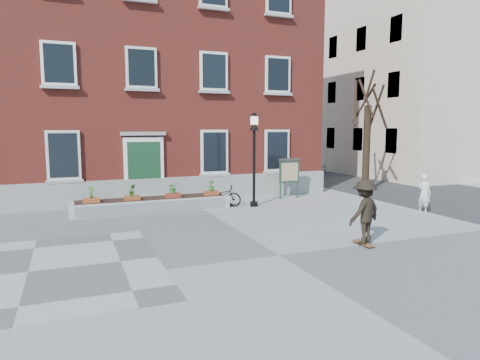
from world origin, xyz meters
name	(u,v)px	position (x,y,z in m)	size (l,w,h in m)	color
ground	(279,255)	(0.00, 0.00, 0.00)	(100.00, 100.00, 0.00)	gray
checker_patch	(28,272)	(-6.00, 1.00, 0.01)	(6.00, 6.00, 0.01)	#565659
bicycle	(220,195)	(0.87, 7.14, 0.46)	(0.61, 1.76, 0.92)	black
parked_car	(300,165)	(10.35, 16.97, 0.62)	(1.31, 3.75, 1.24)	#A5A7A9
bystander	(424,193)	(7.77, 2.87, 0.77)	(0.56, 0.37, 1.53)	silver
brick_building	(126,70)	(-2.00, 13.98, 6.30)	(18.40, 10.85, 12.60)	#983529
planter_assembly	(153,203)	(-1.99, 7.18, 0.31)	(6.20, 1.12, 1.15)	beige
bare_tree	(367,138)	(9.01, 8.01, 2.79)	(1.83, 1.83, 6.16)	black
side_street	(366,82)	(17.99, 19.78, 7.02)	(15.20, 36.00, 14.50)	#3C3C3F
lamp_post	(254,146)	(2.17, 6.58, 2.54)	(0.40, 0.40, 3.93)	black
notice_board	(289,172)	(4.52, 7.85, 1.26)	(1.10, 0.16, 1.87)	#1B3628
skateboarder	(364,212)	(2.65, -0.05, 0.97)	(1.31, 0.97, 1.88)	brown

